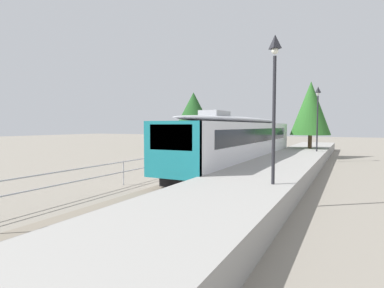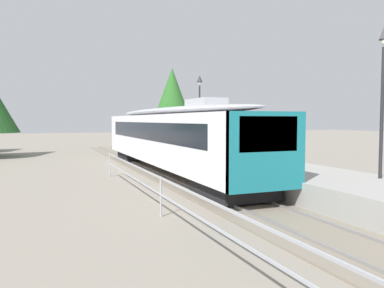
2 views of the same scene
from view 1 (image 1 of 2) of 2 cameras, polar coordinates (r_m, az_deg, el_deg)
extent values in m
plane|color=gray|center=(16.94, -9.47, -6.97)|extent=(160.00, 160.00, 0.00)
cube|color=slate|center=(15.37, -0.36, -7.87)|extent=(3.20, 60.00, 0.06)
cube|color=slate|center=(15.69, -2.71, -7.38)|extent=(0.08, 60.00, 0.08)
cube|color=slate|center=(15.04, 2.10, -7.85)|extent=(0.08, 60.00, 0.08)
cube|color=silver|center=(22.53, 9.08, 0.61)|extent=(2.80, 19.72, 2.55)
cube|color=#19757F|center=(13.60, -3.72, -1.11)|extent=(2.80, 0.24, 2.55)
cube|color=black|center=(13.50, -3.90, 1.24)|extent=(2.13, 0.08, 1.12)
cube|color=black|center=(22.52, 9.09, 1.65)|extent=(2.82, 16.56, 0.92)
ellipsoid|color=#A8AAAF|center=(22.51, 9.11, 4.32)|extent=(2.69, 18.93, 0.44)
cube|color=#A8AAAF|center=(17.90, 4.23, 5.51)|extent=(1.10, 2.20, 0.36)
cube|color=#EAE5C6|center=(13.66, -3.86, -5.29)|extent=(1.00, 0.10, 0.20)
cube|color=black|center=(15.80, 0.60, -6.15)|extent=(2.24, 3.20, 0.55)
cube|color=black|center=(29.80, 13.48, -1.77)|extent=(2.24, 3.20, 0.55)
cube|color=#999691|center=(14.12, 11.53, -7.21)|extent=(3.90, 60.00, 0.90)
cylinder|color=#232328|center=(11.57, 14.78, 4.14)|extent=(0.12, 0.12, 4.60)
pyramid|color=#232328|center=(11.95, 14.99, 17.69)|extent=(0.34, 0.34, 0.50)
sphere|color=silver|center=(11.87, 14.97, 16.19)|extent=(0.24, 0.24, 0.24)
cylinder|color=#232328|center=(27.79, 22.00, 3.47)|extent=(0.12, 0.12, 4.60)
pyramid|color=#232328|center=(27.95, 22.12, 9.21)|extent=(0.34, 0.34, 0.50)
sphere|color=silver|center=(27.92, 22.11, 8.56)|extent=(0.24, 0.24, 0.24)
cylinder|color=#9EA0A5|center=(16.24, -12.45, -5.21)|extent=(0.06, 0.06, 1.25)
cylinder|color=#9EA0A5|center=(23.83, 1.45, -2.43)|extent=(0.06, 0.06, 1.25)
cylinder|color=brown|center=(45.45, 1.36, 0.77)|extent=(0.36, 0.36, 1.98)
cone|color=#286023|center=(45.41, 1.36, 4.50)|extent=(4.73, 4.73, 3.94)
cylinder|color=brown|center=(39.36, 0.27, 0.37)|extent=(0.36, 0.36, 1.97)
cone|color=#1E4C1E|center=(39.34, 0.27, 5.64)|extent=(5.53, 5.53, 5.28)
cylinder|color=brown|center=(31.47, 20.79, -0.40)|extent=(0.36, 0.36, 2.17)
cone|color=#286023|center=(31.46, 20.93, 6.16)|extent=(3.67, 3.67, 5.03)
camera|label=2|loc=(13.75, -57.95, 1.58)|focal=36.10mm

